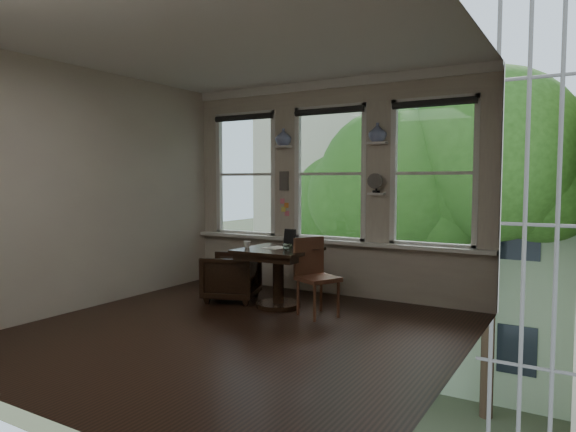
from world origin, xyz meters
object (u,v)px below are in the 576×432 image
Objects in this scene: table at (278,278)px; armchair_left at (231,277)px; mug at (247,245)px; side_chair_right at (318,278)px; laptop at (306,249)px.

table reaches higher than armchair_left.
mug is (0.38, -0.16, 0.48)m from armchair_left.
side_chair_right is 0.44m from laptop.
side_chair_right is 2.93× the size of laptop.
table is 0.58m from mug.
armchair_left is 0.75× the size of side_chair_right.
table is at bearing 22.86° from mug.
mug reaches higher than laptop.
side_chair_right is 1.06m from mug.
armchair_left is at bearing 111.12° from side_chair_right.
table is 0.75m from armchair_left.
mug is at bearing -145.15° from laptop.
side_chair_right is 9.73× the size of mug.
side_chair_right reaches higher than table.
side_chair_right is at bearing 64.54° from armchair_left.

